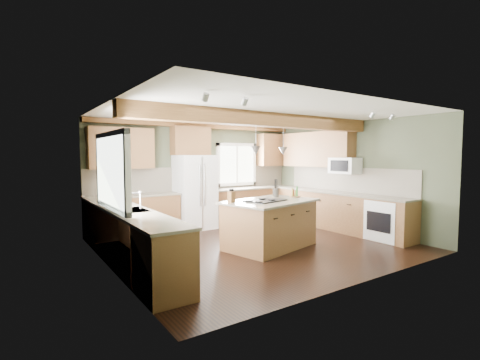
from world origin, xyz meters
TOP-DOWN VIEW (x-y plane):
  - floor at (0.00, 0.00)m, footprint 5.60×5.60m
  - ceiling at (0.00, 0.00)m, footprint 5.60×5.60m
  - wall_back at (0.00, 2.50)m, footprint 5.60×0.00m
  - wall_left at (-2.80, 0.00)m, footprint 0.00×5.00m
  - wall_right at (2.80, 0.00)m, footprint 0.00×5.00m
  - ceiling_beam at (0.00, -0.27)m, footprint 5.55×0.26m
  - soffit_trim at (0.00, 2.40)m, footprint 5.55×0.20m
  - backsplash_back at (0.00, 2.48)m, footprint 5.58×0.03m
  - backsplash_right at (2.78, 0.05)m, footprint 0.03×3.70m
  - base_cab_back_left at (-1.79, 2.20)m, footprint 2.02×0.60m
  - counter_back_left at (-1.79, 2.20)m, footprint 2.06×0.64m
  - base_cab_back_right at (1.49, 2.20)m, footprint 2.62×0.60m
  - counter_back_right at (1.49, 2.20)m, footprint 2.66×0.64m
  - base_cab_left at (-2.50, 0.05)m, footprint 0.60×3.70m
  - counter_left at (-2.50, 0.05)m, footprint 0.64×3.74m
  - base_cab_right at (2.50, 0.05)m, footprint 0.60×3.70m
  - counter_right at (2.50, 0.05)m, footprint 0.64×3.74m
  - upper_cab_back_left at (-1.99, 2.33)m, footprint 1.40×0.35m
  - upper_cab_over_fridge at (-0.30, 2.33)m, footprint 0.96×0.35m
  - upper_cab_right at (2.62, 0.90)m, footprint 0.35×2.20m
  - upper_cab_back_corner at (2.30, 2.33)m, footprint 0.90×0.35m
  - window_left at (-2.78, 0.05)m, footprint 0.04×1.60m
  - window_back at (1.15, 2.48)m, footprint 1.10×0.04m
  - sink at (-2.50, 0.05)m, footprint 0.50×0.65m
  - faucet at (-2.32, 0.05)m, footprint 0.02×0.02m
  - dishwasher at (-2.49, -1.25)m, footprint 0.60×0.60m
  - oven at (2.49, -1.25)m, footprint 0.60×0.72m
  - microwave at (2.58, -0.05)m, footprint 0.40×0.70m
  - pendant_left at (-0.30, -0.37)m, footprint 0.18×0.18m
  - pendant_right at (0.54, -0.17)m, footprint 0.18×0.18m
  - refrigerator at (-0.30, 2.12)m, footprint 0.90×0.74m
  - island at (0.12, -0.27)m, footprint 1.92×1.43m
  - island_top at (0.12, -0.27)m, footprint 2.06×1.56m
  - cooktop at (-0.02, -0.30)m, footprint 0.84×0.66m
  - knife_block at (-0.66, -0.09)m, footprint 0.15×0.13m
  - utensil_crock at (0.62, 0.15)m, footprint 0.14×0.14m
  - bottle_tray at (0.92, -0.12)m, footprint 0.23×0.23m

SIDE VIEW (x-z plane):
  - floor at x=0.00m, z-range 0.00..0.00m
  - dishwasher at x=-2.49m, z-range 0.01..0.85m
  - oven at x=2.49m, z-range 0.01..0.85m
  - base_cab_back_left at x=-1.79m, z-range 0.00..0.88m
  - base_cab_back_right at x=1.49m, z-range 0.00..0.88m
  - base_cab_left at x=-2.50m, z-range 0.00..0.88m
  - base_cab_right at x=2.50m, z-range 0.00..0.88m
  - island at x=0.12m, z-range 0.00..0.88m
  - counter_back_left at x=-1.79m, z-range 0.88..0.92m
  - counter_back_right at x=1.49m, z-range 0.88..0.92m
  - counter_left at x=-2.50m, z-range 0.88..0.92m
  - counter_right at x=2.50m, z-range 0.88..0.92m
  - refrigerator at x=-0.30m, z-range 0.00..1.80m
  - island_top at x=0.12m, z-range 0.88..0.92m
  - sink at x=-2.50m, z-range 0.89..0.92m
  - cooktop at x=-0.02m, z-range 0.92..0.94m
  - utensil_crock at x=0.62m, z-range 0.92..1.09m
  - knife_block at x=-0.66m, z-range 0.92..1.13m
  - bottle_tray at x=0.92m, z-range 0.92..1.13m
  - faucet at x=-2.32m, z-range 0.91..1.19m
  - backsplash_back at x=0.00m, z-range 0.92..1.50m
  - backsplash_right at x=2.78m, z-range 0.92..1.50m
  - wall_back at x=0.00m, z-range -1.50..4.10m
  - wall_left at x=-2.80m, z-range -1.20..3.80m
  - wall_right at x=2.80m, z-range -1.20..3.80m
  - window_back at x=1.15m, z-range 1.05..2.05m
  - window_left at x=-2.78m, z-range 1.02..2.08m
  - microwave at x=2.58m, z-range 1.36..1.74m
  - pendant_left at x=-0.30m, z-range 1.80..1.96m
  - pendant_right at x=0.54m, z-range 1.80..1.96m
  - upper_cab_back_left at x=-1.99m, z-range 1.50..2.40m
  - upper_cab_right at x=2.62m, z-range 1.50..2.40m
  - upper_cab_back_corner at x=2.30m, z-range 1.50..2.40m
  - upper_cab_over_fridge at x=-0.30m, z-range 1.80..2.50m
  - ceiling_beam at x=0.00m, z-range 2.34..2.60m
  - soffit_trim at x=0.00m, z-range 2.49..2.59m
  - ceiling at x=0.00m, z-range 2.60..2.60m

